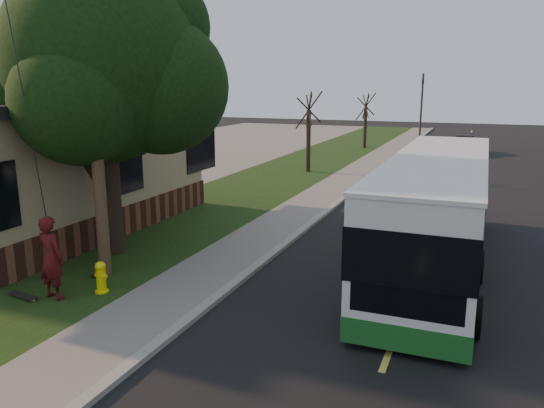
{
  "coord_description": "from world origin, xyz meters",
  "views": [
    {
      "loc": [
        5.29,
        -9.15,
        4.76
      ],
      "look_at": [
        -0.03,
        4.09,
        1.5
      ],
      "focal_mm": 35.0,
      "sensor_mm": 36.0,
      "label": 1
    }
  ],
  "objects_px": {
    "skateboarder": "(51,258)",
    "distant_car": "(463,144)",
    "traffic_signal": "(421,104)",
    "fire_hydrant": "(101,277)",
    "leafy_tree": "(107,67)",
    "skateboard_main": "(101,271)",
    "bare_tree_near": "(308,133)",
    "skateboard_spare": "(23,296)",
    "bare_tree_far": "(365,121)",
    "dumpster": "(111,183)",
    "transit_bus": "(436,209)",
    "utility_pole": "(92,89)"
  },
  "relations": [
    {
      "from": "leafy_tree",
      "to": "traffic_signal",
      "type": "bearing_deg",
      "value": 81.53
    },
    {
      "from": "skateboard_spare",
      "to": "leafy_tree",
      "type": "bearing_deg",
      "value": 92.51
    },
    {
      "from": "transit_bus",
      "to": "skateboarder",
      "type": "xyz_separation_m",
      "value": [
        -7.62,
        -5.6,
        -0.55
      ]
    },
    {
      "from": "leafy_tree",
      "to": "skateboard_main",
      "type": "xyz_separation_m",
      "value": [
        0.75,
        -1.66,
        -5.05
      ]
    },
    {
      "from": "bare_tree_far",
      "to": "skateboarder",
      "type": "bearing_deg",
      "value": -90.66
    },
    {
      "from": "transit_bus",
      "to": "dumpster",
      "type": "bearing_deg",
      "value": 163.8
    },
    {
      "from": "skateboarder",
      "to": "distant_car",
      "type": "bearing_deg",
      "value": -95.59
    },
    {
      "from": "fire_hydrant",
      "to": "leafy_tree",
      "type": "height_order",
      "value": "leafy_tree"
    },
    {
      "from": "traffic_signal",
      "to": "skateboard_spare",
      "type": "relative_size",
      "value": 6.5
    },
    {
      "from": "skateboard_main",
      "to": "traffic_signal",
      "type": "bearing_deg",
      "value": 83.22
    },
    {
      "from": "bare_tree_near",
      "to": "skateboarder",
      "type": "xyz_separation_m",
      "value": [
        0.15,
        -18.67,
        -1.14
      ]
    },
    {
      "from": "bare_tree_near",
      "to": "skateboard_main",
      "type": "relative_size",
      "value": 5.72
    },
    {
      "from": "fire_hydrant",
      "to": "skateboard_main",
      "type": "relative_size",
      "value": 0.98
    },
    {
      "from": "utility_pole",
      "to": "bare_tree_near",
      "type": "bearing_deg",
      "value": 90.66
    },
    {
      "from": "fire_hydrant",
      "to": "utility_pole",
      "type": "bearing_deg",
      "value": 125.38
    },
    {
      "from": "utility_pole",
      "to": "transit_bus",
      "type": "xyz_separation_m",
      "value": [
        7.57,
        3.93,
        -3.07
      ]
    },
    {
      "from": "fire_hydrant",
      "to": "traffic_signal",
      "type": "distance_m",
      "value": 34.25
    },
    {
      "from": "fire_hydrant",
      "to": "traffic_signal",
      "type": "xyz_separation_m",
      "value": [
        3.1,
        34.0,
        2.73
      ]
    },
    {
      "from": "bare_tree_near",
      "to": "transit_bus",
      "type": "height_order",
      "value": "bare_tree_near"
    },
    {
      "from": "skateboard_spare",
      "to": "skateboard_main",
      "type": "bearing_deg",
      "value": 73.04
    },
    {
      "from": "skateboarder",
      "to": "skateboard_main",
      "type": "relative_size",
      "value": 2.51
    },
    {
      "from": "traffic_signal",
      "to": "dumpster",
      "type": "relative_size",
      "value": 4.06
    },
    {
      "from": "traffic_signal",
      "to": "dumpster",
      "type": "height_order",
      "value": "traffic_signal"
    },
    {
      "from": "bare_tree_near",
      "to": "distant_car",
      "type": "height_order",
      "value": "bare_tree_near"
    },
    {
      "from": "leafy_tree",
      "to": "bare_tree_far",
      "type": "xyz_separation_m",
      "value": [
        1.17,
        27.35,
        -3.16
      ]
    },
    {
      "from": "bare_tree_far",
      "to": "skateboarder",
      "type": "relative_size",
      "value": 2.13
    },
    {
      "from": "bare_tree_far",
      "to": "skateboarder",
      "type": "height_order",
      "value": "bare_tree_far"
    },
    {
      "from": "utility_pole",
      "to": "skateboarder",
      "type": "xyz_separation_m",
      "value": [
        -0.05,
        -1.67,
        -3.62
      ]
    },
    {
      "from": "traffic_signal",
      "to": "distant_car",
      "type": "relative_size",
      "value": 1.35
    },
    {
      "from": "fire_hydrant",
      "to": "dumpster",
      "type": "bearing_deg",
      "value": 127.12
    },
    {
      "from": "traffic_signal",
      "to": "dumpster",
      "type": "bearing_deg",
      "value": -111.32
    },
    {
      "from": "skateboarder",
      "to": "distant_car",
      "type": "relative_size",
      "value": 0.47
    },
    {
      "from": "bare_tree_far",
      "to": "skateboard_spare",
      "type": "height_order",
      "value": "bare_tree_far"
    },
    {
      "from": "traffic_signal",
      "to": "transit_bus",
      "type": "xyz_separation_m",
      "value": [
        3.77,
        -29.08,
        -1.6
      ]
    },
    {
      "from": "leafy_tree",
      "to": "fire_hydrant",
      "type": "bearing_deg",
      "value": -59.33
    },
    {
      "from": "bare_tree_far",
      "to": "skateboard_spare",
      "type": "bearing_deg",
      "value": -91.88
    },
    {
      "from": "skateboard_main",
      "to": "bare_tree_near",
      "type": "bearing_deg",
      "value": 90.25
    },
    {
      "from": "skateboarder",
      "to": "skateboard_spare",
      "type": "xyz_separation_m",
      "value": [
        -0.66,
        -0.27,
        -0.89
      ]
    },
    {
      "from": "utility_pole",
      "to": "skateboard_spare",
      "type": "distance_m",
      "value": 4.95
    },
    {
      "from": "distant_car",
      "to": "traffic_signal",
      "type": "bearing_deg",
      "value": 131.57
    },
    {
      "from": "dumpster",
      "to": "fire_hydrant",
      "type": "bearing_deg",
      "value": -52.88
    },
    {
      "from": "fire_hydrant",
      "to": "bare_tree_near",
      "type": "bearing_deg",
      "value": 92.86
    },
    {
      "from": "utility_pole",
      "to": "skateboarder",
      "type": "bearing_deg",
      "value": -91.6
    },
    {
      "from": "bare_tree_far",
      "to": "traffic_signal",
      "type": "xyz_separation_m",
      "value": [
        3.5,
        4.0,
        1.16
      ]
    },
    {
      "from": "dumpster",
      "to": "skateboard_main",
      "type": "bearing_deg",
      "value": -53.25
    },
    {
      "from": "bare_tree_near",
      "to": "skateboarder",
      "type": "height_order",
      "value": "bare_tree_near"
    },
    {
      "from": "bare_tree_near",
      "to": "skateboard_spare",
      "type": "height_order",
      "value": "bare_tree_near"
    },
    {
      "from": "skateboard_main",
      "to": "distant_car",
      "type": "xyz_separation_m",
      "value": [
        7.34,
        28.69,
        0.57
      ]
    },
    {
      "from": "transit_bus",
      "to": "distant_car",
      "type": "bearing_deg",
      "value": 90.8
    },
    {
      "from": "leafy_tree",
      "to": "distant_car",
      "type": "height_order",
      "value": "leafy_tree"
    }
  ]
}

